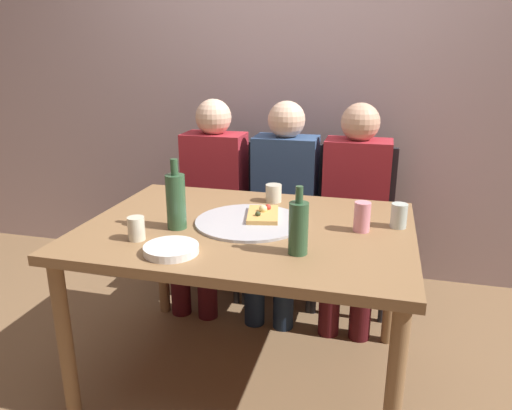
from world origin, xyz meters
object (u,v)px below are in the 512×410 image
wine_glass (136,228)px  plate_stack (171,249)px  wine_bottle (298,227)px  tumbler_far (399,216)px  tumbler_near (274,193)px  chair_left (219,205)px  chair_right (355,216)px  guest_in_sweater (210,192)px  dining_table (248,243)px  chair_middle (287,210)px  pizza_tray (250,222)px  beer_bottle (176,200)px  soda_can (362,217)px  guest_by_wall (354,202)px  guest_in_beanie (282,197)px  pizza_slice_last (263,214)px

wine_glass → plate_stack: 0.20m
wine_bottle → tumbler_far: 0.52m
wine_bottle → tumbler_near: size_ratio=2.98×
chair_left → chair_right: 0.84m
guest_in_sweater → dining_table: bearing=120.3°
tumbler_far → chair_middle: size_ratio=0.11×
pizza_tray → beer_bottle: 0.33m
chair_middle → soda_can: bearing=119.1°
wine_glass → guest_by_wall: size_ratio=0.08×
wine_bottle → tumbler_near: 0.63m
dining_table → tumbler_near: bearing=85.0°
chair_middle → chair_right: size_ratio=1.00×
beer_bottle → wine_glass: size_ratio=3.17×
chair_middle → guest_in_sweater: (-0.43, -0.15, 0.13)m
plate_stack → guest_by_wall: (0.59, 1.09, -0.11)m
chair_middle → guest_by_wall: bearing=159.5°
wine_glass → wine_bottle: bearing=2.4°
chair_middle → guest_in_sweater: bearing=19.3°
chair_left → dining_table: bearing=115.9°
wine_bottle → guest_in_beanie: 1.03m
tumbler_near → soda_can: size_ratio=0.69×
wine_glass → plate_stack: (0.18, -0.09, -0.03)m
tumbler_near → wine_glass: size_ratio=0.92×
plate_stack → guest_in_beanie: bearing=80.4°
tumbler_far → chair_middle: bearing=129.0°
guest_in_beanie → dining_table: bearing=90.4°
guest_by_wall → soda_can: bearing=95.4°
pizza_slice_last → tumbler_near: (-0.01, 0.26, 0.02)m
dining_table → pizza_slice_last: 0.15m
soda_can → plate_stack: (-0.65, -0.40, -0.05)m
dining_table → beer_bottle: (-0.27, -0.10, 0.20)m
tumbler_near → chair_middle: 0.60m
chair_left → chair_middle: size_ratio=1.00×
soda_can → tumbler_far: bearing=29.9°
chair_right → guest_in_beanie: (-0.40, -0.15, 0.13)m
tumbler_far → plate_stack: bearing=-148.8°
tumbler_far → plate_stack: size_ratio=0.51×
wine_glass → chair_left: (-0.06, 1.16, -0.27)m
chair_middle → guest_by_wall: (0.40, -0.15, 0.13)m
tumbler_near → chair_middle: bearing=93.9°
soda_can → dining_table: bearing=-173.1°
guest_by_wall → dining_table: bearing=61.9°
plate_stack → wine_glass: bearing=154.6°
tumbler_far → soda_can: size_ratio=0.83×
chair_middle → guest_in_sweater: 0.47m
dining_table → guest_in_sweater: (-0.44, 0.75, -0.02)m
tumbler_far → chair_left: chair_left is taller
beer_bottle → chair_right: (0.67, 1.00, -0.34)m
dining_table → guest_by_wall: size_ratio=1.16×
tumbler_near → guest_in_beanie: guest_in_beanie is taller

